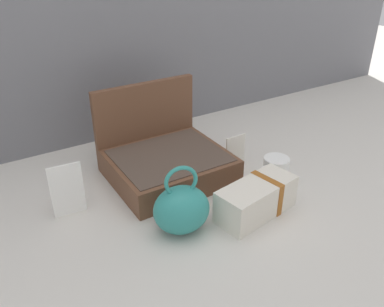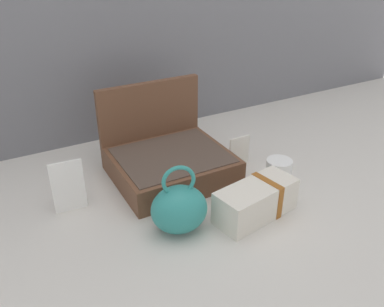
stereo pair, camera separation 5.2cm
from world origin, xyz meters
TOP-DOWN VIEW (x-y plane):
  - ground_plane at (0.00, 0.00)m, footprint 6.00×6.00m
  - open_suitcase at (0.03, 0.18)m, footprint 0.37×0.34m
  - teal_pouch_handbag at (-0.07, -0.11)m, footprint 0.18×0.16m
  - cream_toiletry_bag at (0.15, -0.16)m, footprint 0.26×0.15m
  - coffee_mug at (0.32, -0.05)m, footprint 0.12×0.08m
  - info_card_left at (-0.31, 0.13)m, footprint 0.09×0.01m
  - poster_card_right at (0.28, 0.11)m, footprint 0.08×0.01m

SIDE VIEW (x-z plane):
  - ground_plane at x=0.00m, z-range 0.00..0.00m
  - coffee_mug at x=0.32m, z-range 0.00..0.09m
  - cream_toiletry_bag at x=0.15m, z-range 0.00..0.10m
  - poster_card_right at x=0.28m, z-range 0.00..0.11m
  - open_suitcase at x=0.03m, z-range -0.08..0.21m
  - teal_pouch_handbag at x=-0.07m, z-range -0.03..0.18m
  - info_card_left at x=-0.31m, z-range 0.00..0.16m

